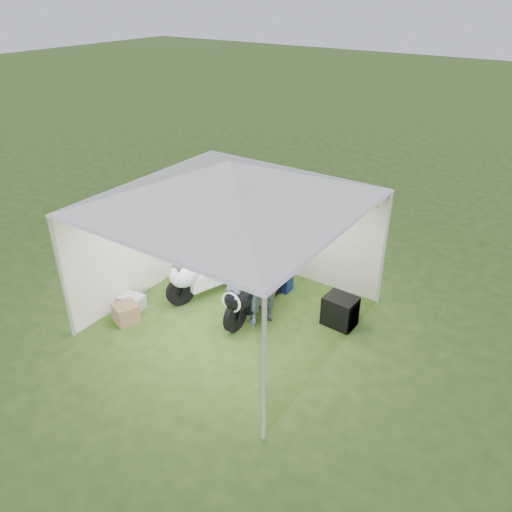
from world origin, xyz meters
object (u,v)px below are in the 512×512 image
(person_blue_jacket, at_px, (261,279))
(crate_2, at_px, (131,305))
(canopy_tent, at_px, (231,186))
(paddock_stand, at_px, (281,282))
(motorcycle_white, at_px, (207,270))
(crate_1, at_px, (126,313))
(crate_0, at_px, (132,302))
(motorcycle_black, at_px, (255,286))
(person_dark_jacket, at_px, (221,231))
(equipment_box, at_px, (340,311))

(person_blue_jacket, relative_size, crate_2, 6.34)
(person_blue_jacket, bearing_deg, canopy_tent, -47.39)
(canopy_tent, height_order, paddock_stand, canopy_tent)
(motorcycle_white, distance_m, crate_1, 1.73)
(canopy_tent, xyz_separation_m, paddock_stand, (0.22, 1.30, -2.42))
(crate_2, bearing_deg, crate_0, 90.00)
(canopy_tent, bearing_deg, motorcycle_black, 53.89)
(motorcycle_white, bearing_deg, person_dark_jacket, 130.78)
(canopy_tent, xyz_separation_m, motorcycle_black, (0.25, 0.34, -1.99))
(person_blue_jacket, relative_size, crate_0, 4.41)
(canopy_tent, xyz_separation_m, person_dark_jacket, (-1.26, 1.30, -1.66))
(paddock_stand, xyz_separation_m, person_blue_jacket, (0.27, -1.15, 0.76))
(crate_1, bearing_deg, equipment_box, 33.16)
(canopy_tent, bearing_deg, crate_0, -153.67)
(crate_1, bearing_deg, crate_0, 120.77)
(motorcycle_black, height_order, equipment_box, motorcycle_black)
(crate_0, distance_m, crate_2, 0.06)
(equipment_box, relative_size, crate_0, 1.34)
(person_blue_jacket, relative_size, crate_1, 4.64)
(paddock_stand, height_order, person_blue_jacket, person_blue_jacket)
(motorcycle_white, xyz_separation_m, person_dark_jacket, (-0.38, 0.96, 0.35))
(crate_0, bearing_deg, motorcycle_black, 31.08)
(motorcycle_black, bearing_deg, paddock_stand, 90.00)
(motorcycle_white, relative_size, crate_2, 6.78)
(person_blue_jacket, xyz_separation_m, crate_1, (-2.03, -1.36, -0.74))
(paddock_stand, distance_m, crate_0, 2.93)
(motorcycle_black, bearing_deg, crate_1, -140.90)
(crate_2, bearing_deg, person_blue_jacket, 25.49)
(motorcycle_white, relative_size, motorcycle_black, 0.92)
(motorcycle_black, height_order, paddock_stand, motorcycle_black)
(motorcycle_white, height_order, motorcycle_black, motorcycle_black)
(canopy_tent, relative_size, crate_2, 19.61)
(paddock_stand, height_order, person_dark_jacket, person_dark_jacket)
(person_blue_jacket, bearing_deg, equipment_box, 147.35)
(canopy_tent, height_order, motorcycle_white, canopy_tent)
(canopy_tent, relative_size, motorcycle_white, 2.89)
(motorcycle_black, bearing_deg, motorcycle_white, 178.19)
(equipment_box, bearing_deg, crate_1, -146.84)
(motorcycle_black, height_order, person_dark_jacket, person_dark_jacket)
(person_dark_jacket, height_order, crate_2, person_dark_jacket)
(person_blue_jacket, bearing_deg, person_dark_jacket, -97.78)
(crate_2, bearing_deg, motorcycle_white, 55.24)
(canopy_tent, distance_m, motorcycle_white, 2.23)
(paddock_stand, bearing_deg, crate_2, -131.51)
(motorcycle_black, distance_m, crate_2, 2.40)
(motorcycle_white, xyz_separation_m, crate_0, (-0.87, -1.20, -0.42))
(person_dark_jacket, bearing_deg, motorcycle_white, 97.50)
(crate_0, bearing_deg, equipment_box, 27.21)
(person_blue_jacket, height_order, crate_0, person_blue_jacket)
(person_blue_jacket, bearing_deg, crate_0, -40.16)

